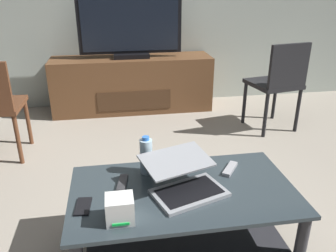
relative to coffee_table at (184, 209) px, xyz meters
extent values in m
plane|color=#9E9384|center=(0.00, 0.27, -0.29)|extent=(7.68, 7.68, 0.00)
cube|color=#2D383D|center=(0.00, 0.00, 0.12)|extent=(1.18, 0.66, 0.02)
cube|color=#2D2D33|center=(0.00, 0.00, -0.14)|extent=(1.04, 0.58, 0.02)
cylinder|color=#2D2D33|center=(0.54, -0.28, -0.09)|extent=(0.06, 0.06, 0.40)
cylinder|color=#2D2D33|center=(-0.54, 0.28, -0.09)|extent=(0.06, 0.06, 0.40)
cylinder|color=#2D2D33|center=(0.54, 0.28, -0.09)|extent=(0.06, 0.06, 0.40)
cube|color=brown|center=(-0.11, 2.40, 0.02)|extent=(1.81, 0.47, 0.62)
cube|color=#432A18|center=(-0.11, 2.16, -0.10)|extent=(0.82, 0.01, 0.22)
cube|color=black|center=(-0.11, 2.38, 0.35)|extent=(0.39, 0.20, 0.05)
cube|color=black|center=(-0.11, 2.38, 0.68)|extent=(1.13, 0.04, 0.60)
cube|color=black|center=(-0.11, 2.36, 0.68)|extent=(1.05, 0.01, 0.54)
cube|color=black|center=(1.25, 1.63, 0.18)|extent=(0.51, 0.51, 0.04)
cube|color=black|center=(1.29, 1.43, 0.39)|extent=(0.42, 0.11, 0.43)
cylinder|color=black|center=(1.40, 1.85, -0.07)|extent=(0.04, 0.04, 0.45)
cylinder|color=black|center=(1.03, 1.78, -0.07)|extent=(0.04, 0.04, 0.45)
cylinder|color=black|center=(1.47, 1.47, -0.07)|extent=(0.04, 0.04, 0.45)
cylinder|color=black|center=(1.10, 1.40, -0.07)|extent=(0.04, 0.04, 0.45)
cylinder|color=#59331E|center=(-1.13, 1.61, -0.07)|extent=(0.04, 0.04, 0.44)
cylinder|color=#59331E|center=(-1.14, 1.23, -0.07)|extent=(0.04, 0.04, 0.44)
cube|color=gray|center=(0.02, -0.05, 0.14)|extent=(0.42, 0.34, 0.02)
cube|color=black|center=(0.02, -0.05, 0.15)|extent=(0.36, 0.27, 0.00)
cube|color=gray|center=(-0.03, 0.08, 0.26)|extent=(0.42, 0.34, 0.05)
cube|color=teal|center=(-0.03, 0.07, 0.26)|extent=(0.37, 0.30, 0.04)
cube|color=white|center=(-0.34, -0.20, 0.19)|extent=(0.13, 0.12, 0.12)
cube|color=#19D84C|center=(-0.34, -0.26, 0.15)|extent=(0.08, 0.00, 0.01)
cylinder|color=silver|center=(-0.18, 0.20, 0.23)|extent=(0.07, 0.07, 0.20)
cylinder|color=blue|center=(-0.18, 0.20, 0.35)|extent=(0.04, 0.04, 0.02)
cube|color=black|center=(-0.51, -0.07, 0.14)|extent=(0.08, 0.15, 0.01)
cube|color=#99999E|center=(0.30, 0.14, 0.14)|extent=(0.13, 0.16, 0.02)
cube|color=#2D2D30|center=(-0.32, 0.09, 0.14)|extent=(0.07, 0.17, 0.02)
camera|label=1|loc=(-0.33, -1.51, 1.15)|focal=36.95mm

